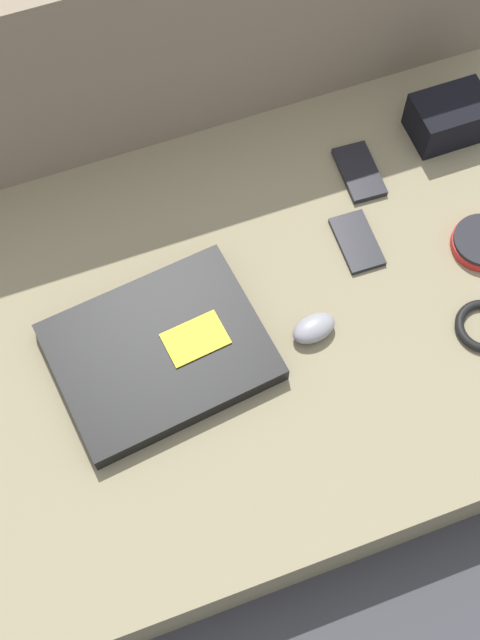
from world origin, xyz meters
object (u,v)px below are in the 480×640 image
Objects in this scene: computer_mouse at (314,328)px; phone_black at (357,242)px; camera_pouch at (449,117)px; laptop at (160,352)px; phone_silver at (359,172)px.

phone_black is (0.12, 0.12, -0.01)m from computer_mouse.
camera_pouch is (0.35, 0.27, 0.02)m from computer_mouse.
laptop is 2.99× the size of phone_silver.
phone_silver is 0.90× the size of camera_pouch.
laptop is at bearing -158.36° from camera_pouch.
camera_pouch reaches higher than computer_mouse.
computer_mouse is at bearing -142.26° from camera_pouch.
camera_pouch is at bearing 12.96° from phone_silver.
computer_mouse is 0.30m from phone_silver.
phone_silver is at bearing 44.64° from computer_mouse.
camera_pouch is at bearing 35.31° from phone_black.
computer_mouse is 0.67× the size of phone_silver.
camera_pouch reaches higher than phone_silver.
computer_mouse reaches higher than phone_silver.
laptop reaches higher than computer_mouse.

